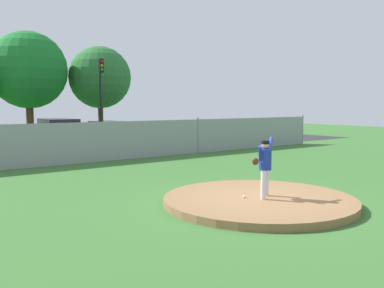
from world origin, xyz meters
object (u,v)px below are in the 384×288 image
at_px(parked_car_charcoal, 111,136).
at_px(parked_car_navy, 59,137).
at_px(pitcher_youth, 265,163).
at_px(traffic_cone_orange, 139,139).
at_px(traffic_light_far, 101,87).
at_px(baseball, 244,197).

distance_m(parked_car_charcoal, parked_car_navy, 3.05).
distance_m(pitcher_youth, traffic_cone_orange, 18.48).
distance_m(pitcher_youth, parked_car_charcoal, 15.13).
xyz_separation_m(parked_car_charcoal, traffic_light_far, (1.21, 3.84, 3.00)).
height_order(parked_car_navy, traffic_light_far, traffic_light_far).
xyz_separation_m(baseball, parked_car_charcoal, (3.52, 14.54, 0.56)).
xyz_separation_m(pitcher_youth, traffic_cone_orange, (6.37, 17.32, -0.82)).
bearing_deg(parked_car_charcoal, baseball, -103.60).
relative_size(pitcher_youth, traffic_light_far, 0.27).
bearing_deg(baseball, traffic_cone_orange, 68.22).
relative_size(baseball, traffic_light_far, 0.01).
relative_size(parked_car_navy, traffic_light_far, 0.79).
bearing_deg(traffic_light_far, pitcher_youth, -102.94).
xyz_separation_m(pitcher_youth, traffic_light_far, (4.28, 18.65, 2.69)).
xyz_separation_m(parked_car_charcoal, traffic_cone_orange, (3.30, 2.52, -0.52)).
distance_m(pitcher_youth, parked_car_navy, 14.89).
bearing_deg(parked_car_navy, traffic_cone_orange, 20.97).
bearing_deg(traffic_light_far, parked_car_navy, -138.62).
relative_size(baseball, parked_car_charcoal, 0.02).
bearing_deg(baseball, traffic_light_far, 75.57).
xyz_separation_m(baseball, parked_car_navy, (0.47, 14.63, 0.63)).
bearing_deg(traffic_light_far, parked_car_charcoal, -107.52).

